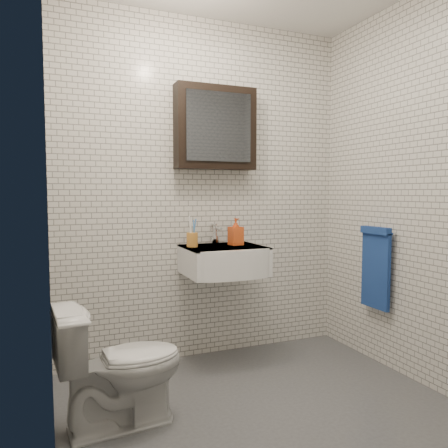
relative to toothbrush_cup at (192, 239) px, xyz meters
name	(u,v)px	position (x,y,z in m)	size (l,w,h in m)	color
ground	(268,413)	(0.16, -0.83, -0.90)	(2.20, 2.00, 0.01)	#45484C
room_shell	(269,148)	(0.16, -0.83, 0.56)	(2.22, 2.02, 2.51)	silver
washbasin	(226,260)	(0.21, -0.09, -0.15)	(0.55, 0.50, 0.20)	white
faucet	(215,235)	(0.21, 0.10, 0.01)	(0.06, 0.20, 0.15)	silver
mirror_cabinet	(216,128)	(0.21, 0.10, 0.79)	(0.60, 0.15, 0.60)	black
towel_rail	(376,264)	(1.21, -0.48, -0.18)	(0.09, 0.30, 0.58)	silver
toothbrush_cup	(192,239)	(0.00, 0.00, 0.00)	(0.09, 0.09, 0.22)	#CC8633
soap_bottle	(236,232)	(0.32, -0.02, 0.04)	(0.09, 0.09, 0.20)	orange
toilet	(120,365)	(-0.61, -0.64, -0.57)	(0.37, 0.65, 0.66)	silver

